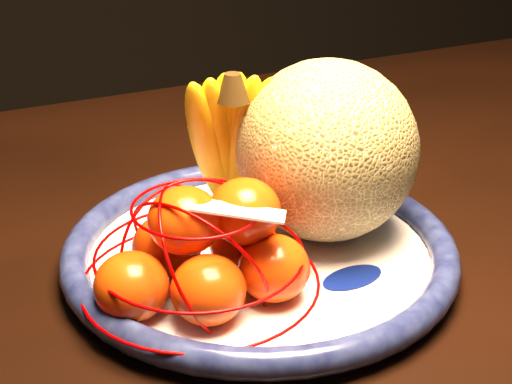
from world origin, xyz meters
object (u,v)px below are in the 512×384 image
object	(u,v)px
banana_bunch	(228,137)
cantaloupe	(327,150)
fruit_bowl	(260,252)
dining_table	(295,301)
mandarin_bag	(206,253)

from	to	relation	value
banana_bunch	cantaloupe	bearing A→B (deg)	-28.68
fruit_bowl	dining_table	bearing A→B (deg)	41.00
fruit_bowl	mandarin_bag	distance (m)	0.09
mandarin_bag	fruit_bowl	bearing A→B (deg)	36.67
banana_bunch	mandarin_bag	bearing A→B (deg)	-107.01
banana_bunch	mandarin_bag	size ratio (longest dim) A/B	0.70
dining_table	cantaloupe	bearing A→B (deg)	-72.67
dining_table	banana_bunch	world-z (taller)	banana_bunch
dining_table	cantaloupe	distance (m)	0.19
dining_table	banana_bunch	bearing A→B (deg)	152.63
dining_table	cantaloupe	world-z (taller)	cantaloupe
fruit_bowl	cantaloupe	xyz separation A→B (m)	(0.07, 0.02, 0.08)
cantaloupe	banana_bunch	world-z (taller)	banana_bunch
banana_bunch	mandarin_bag	world-z (taller)	banana_bunch
cantaloupe	fruit_bowl	bearing A→B (deg)	-166.89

